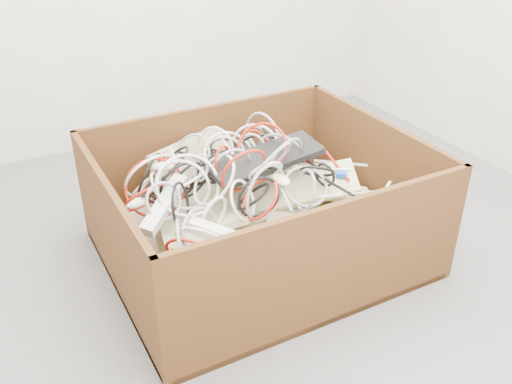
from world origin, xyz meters
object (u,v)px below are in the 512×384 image
power_strip_right (225,236)px  vga_plug (341,174)px  cardboard_box (255,229)px  power_strip_left (164,204)px

power_strip_right → vga_plug: power_strip_right is taller
cardboard_box → vga_plug: size_ratio=27.53×
cardboard_box → power_strip_left: 0.44m
power_strip_right → power_strip_left: bearing=157.0°
vga_plug → cardboard_box: bearing=-168.3°
cardboard_box → power_strip_left: cardboard_box is taller
vga_plug → power_strip_left: bearing=-159.9°
power_strip_right → cardboard_box: bearing=94.0°
power_strip_right → vga_plug: bearing=62.4°
cardboard_box → power_strip_right: bearing=-133.2°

